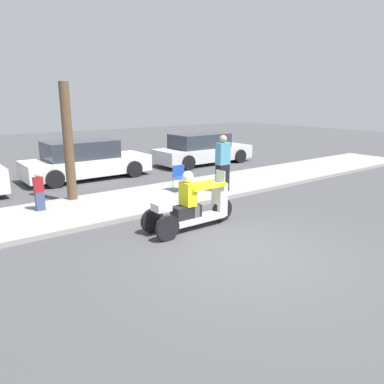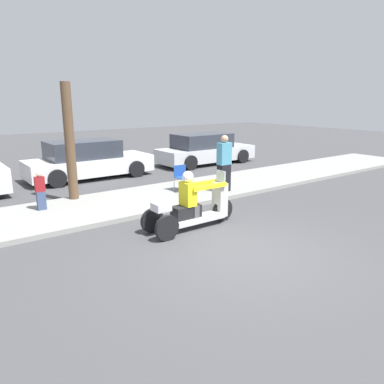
% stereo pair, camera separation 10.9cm
% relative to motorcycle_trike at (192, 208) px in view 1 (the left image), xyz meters
% --- Properties ---
extents(ground_plane, '(60.00, 60.00, 0.00)m').
position_rel_motorcycle_trike_xyz_m(ground_plane, '(-0.06, -1.81, -0.50)').
color(ground_plane, '#424244').
extents(sidewalk_strip, '(28.00, 2.80, 0.12)m').
position_rel_motorcycle_trike_xyz_m(sidewalk_strip, '(-0.06, 2.79, -0.44)').
color(sidewalk_strip, gray).
rests_on(sidewalk_strip, ground).
extents(motorcycle_trike, '(2.44, 0.72, 1.40)m').
position_rel_motorcycle_trike_xyz_m(motorcycle_trike, '(0.00, 0.00, 0.00)').
color(motorcycle_trike, black).
rests_on(motorcycle_trike, ground).
extents(spectator_end_of_line, '(0.25, 0.15, 1.03)m').
position_rel_motorcycle_trike_xyz_m(spectator_end_of_line, '(-2.56, 3.30, 0.12)').
color(spectator_end_of_line, '#38476B').
rests_on(spectator_end_of_line, sidewalk_strip).
extents(spectator_by_tree, '(0.43, 0.26, 1.79)m').
position_rel_motorcycle_trike_xyz_m(spectator_by_tree, '(2.71, 1.97, 0.48)').
color(spectator_by_tree, black).
rests_on(spectator_by_tree, sidewalk_strip).
extents(folding_chair_curbside, '(0.48, 0.48, 0.82)m').
position_rel_motorcycle_trike_xyz_m(folding_chair_curbside, '(1.67, 2.81, 0.13)').
color(folding_chair_curbside, '#A5A8AD').
rests_on(folding_chair_curbside, sidewalk_strip).
extents(parked_car_lot_left, '(4.75, 1.94, 1.42)m').
position_rel_motorcycle_trike_xyz_m(parked_car_lot_left, '(5.84, 6.90, 0.18)').
color(parked_car_lot_left, silver).
rests_on(parked_car_lot_left, ground).
extents(parked_car_lot_center, '(4.72, 1.94, 1.47)m').
position_rel_motorcycle_trike_xyz_m(parked_car_lot_center, '(0.18, 6.99, 0.20)').
color(parked_car_lot_center, silver).
rests_on(parked_car_lot_center, ground).
extents(tree_trunk, '(0.28, 0.28, 3.35)m').
position_rel_motorcycle_trike_xyz_m(tree_trunk, '(-1.47, 3.93, 1.30)').
color(tree_trunk, brown).
rests_on(tree_trunk, sidewalk_strip).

